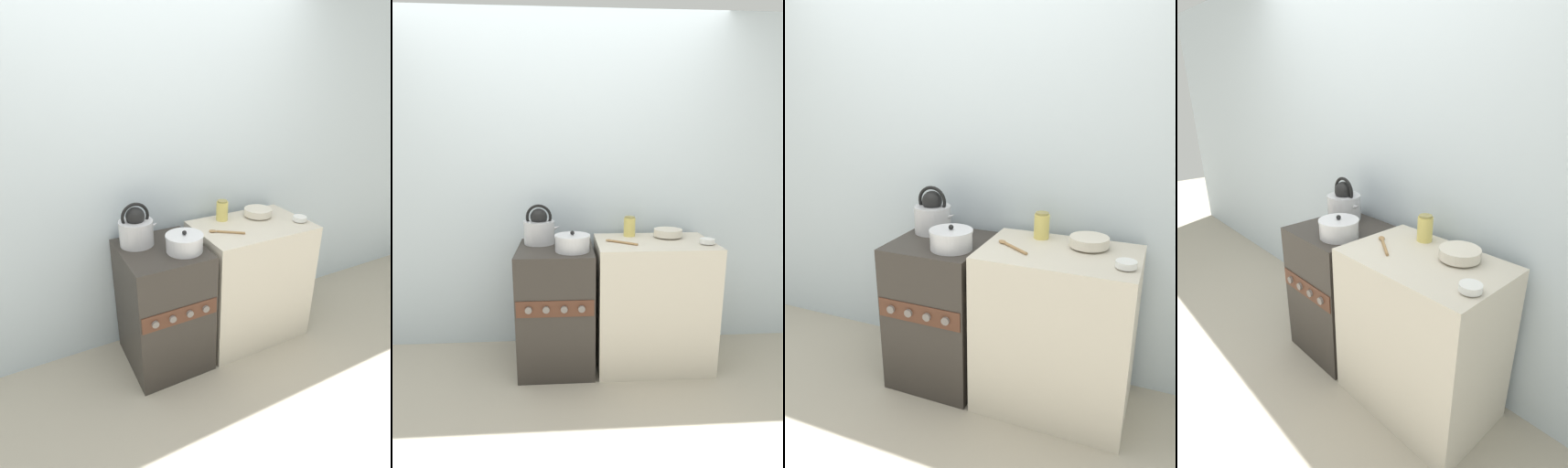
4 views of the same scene
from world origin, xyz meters
TOP-DOWN VIEW (x-y plane):
  - ground_plane at (0.00, 0.00)m, footprint 12.00×12.00m
  - wall_back at (0.00, 0.63)m, footprint 7.00×0.06m
  - stove at (0.00, 0.28)m, footprint 0.52×0.58m
  - counter at (0.69, 0.27)m, footprint 0.81×0.54m
  - kettle at (-0.11, 0.40)m, footprint 0.27×0.22m
  - cooking_pot at (0.12, 0.18)m, footprint 0.24×0.24m
  - enamel_bowl at (0.82, 0.38)m, footprint 0.20×0.20m
  - small_ceramic_bowl at (1.03, 0.16)m, footprint 0.10×0.10m
  - storage_jar at (0.55, 0.44)m, footprint 0.08×0.08m
  - wooden_spoon at (0.44, 0.23)m, footprint 0.21×0.16m

SIDE VIEW (x-z plane):
  - ground_plane at x=0.00m, z-range 0.00..0.00m
  - stove at x=0.00m, z-range 0.00..0.88m
  - counter at x=0.69m, z-range 0.00..0.91m
  - wooden_spoon at x=0.44m, z-range 0.91..0.93m
  - cooking_pot at x=0.12m, z-range 0.86..1.00m
  - small_ceramic_bowl at x=1.03m, z-range 0.92..0.96m
  - enamel_bowl at x=0.82m, z-range 0.92..0.98m
  - kettle at x=-0.11m, z-range 0.84..1.13m
  - storage_jar at x=0.55m, z-range 0.91..1.06m
  - wall_back at x=0.00m, z-range 0.00..2.50m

